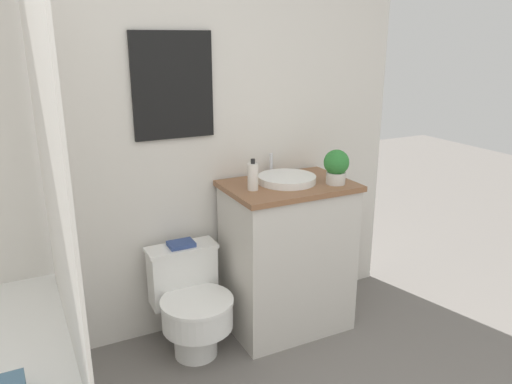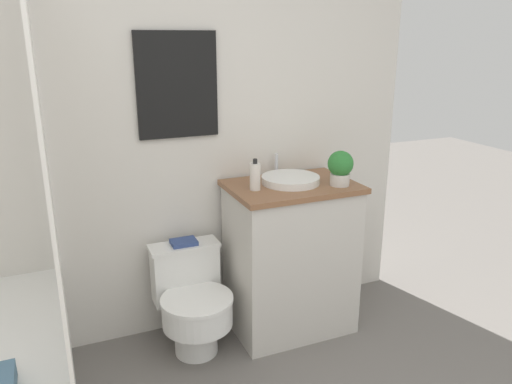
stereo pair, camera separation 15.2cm
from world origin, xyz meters
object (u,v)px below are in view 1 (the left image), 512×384
(toilet, at_px, (192,304))
(sink, at_px, (287,179))
(potted_plant, at_px, (336,166))
(soap_bottle, at_px, (253,176))
(book_on_tank, at_px, (181,244))

(toilet, xyz_separation_m, sink, (0.60, 0.02, 0.63))
(toilet, distance_m, potted_plant, 1.10)
(sink, height_order, soap_bottle, soap_bottle)
(sink, distance_m, potted_plant, 0.28)
(sink, xyz_separation_m, soap_bottle, (-0.23, -0.04, 0.05))
(soap_bottle, distance_m, potted_plant, 0.48)
(sink, xyz_separation_m, book_on_tank, (-0.60, 0.12, -0.33))
(potted_plant, bearing_deg, sink, 147.76)
(sink, bearing_deg, soap_bottle, -169.92)
(book_on_tank, bearing_deg, soap_bottle, -23.42)
(soap_bottle, bearing_deg, potted_plant, -12.66)
(toilet, height_order, soap_bottle, soap_bottle)
(book_on_tank, bearing_deg, toilet, -90.00)
(sink, relative_size, book_on_tank, 2.57)
(toilet, distance_m, book_on_tank, 0.33)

